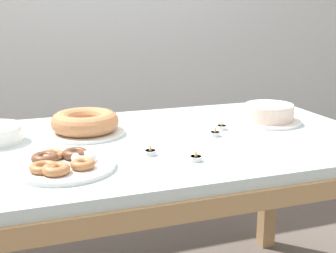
% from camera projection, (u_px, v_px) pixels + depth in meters
% --- Properties ---
extents(dining_table, '(1.62, 0.97, 0.77)m').
position_uv_depth(dining_table, '(156.00, 163.00, 1.71)').
color(dining_table, silver).
rests_on(dining_table, ground).
extents(cake_chocolate_round, '(0.26, 0.26, 0.08)m').
position_uv_depth(cake_chocolate_round, '(269.00, 114.00, 1.90)').
color(cake_chocolate_round, white).
rests_on(cake_chocolate_round, dining_table).
extents(cake_golden_bundt, '(0.29, 0.29, 0.08)m').
position_uv_depth(cake_golden_bundt, '(85.00, 124.00, 1.74)').
color(cake_golden_bundt, white).
rests_on(cake_golden_bundt, dining_table).
extents(pastry_platter, '(0.30, 0.30, 0.04)m').
position_uv_depth(pastry_platter, '(63.00, 164.00, 1.37)').
color(pastry_platter, white).
rests_on(pastry_platter, dining_table).
extents(tealight_near_cakes, '(0.04, 0.04, 0.04)m').
position_uv_depth(tealight_near_cakes, '(196.00, 158.00, 1.44)').
color(tealight_near_cakes, silver).
rests_on(tealight_near_cakes, dining_table).
extents(tealight_right_edge, '(0.04, 0.04, 0.04)m').
position_uv_depth(tealight_right_edge, '(112.00, 114.00, 2.02)').
color(tealight_right_edge, silver).
rests_on(tealight_right_edge, dining_table).
extents(tealight_near_front, '(0.04, 0.04, 0.04)m').
position_uv_depth(tealight_near_front, '(215.00, 133.00, 1.72)').
color(tealight_near_front, silver).
rests_on(tealight_near_front, dining_table).
extents(tealight_centre, '(0.04, 0.04, 0.04)m').
position_uv_depth(tealight_centre, '(222.00, 127.00, 1.81)').
color(tealight_centre, silver).
rests_on(tealight_centre, dining_table).
extents(tealight_left_edge, '(0.04, 0.04, 0.04)m').
position_uv_depth(tealight_left_edge, '(150.00, 152.00, 1.50)').
color(tealight_left_edge, silver).
rests_on(tealight_left_edge, dining_table).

